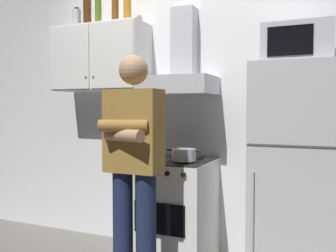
{
  "coord_description": "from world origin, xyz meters",
  "views": [
    {
      "loc": [
        1.11,
        -2.54,
        1.28
      ],
      "look_at": [
        0.0,
        0.0,
        1.15
      ],
      "focal_mm": 39.36,
      "sensor_mm": 36.0,
      "label": 1
    }
  ],
  "objects": [
    {
      "name": "upper_cabinet",
      "position": [
        -0.85,
        0.37,
        1.75
      ],
      "size": [
        0.9,
        0.37,
        0.6
      ],
      "color": "white"
    },
    {
      "name": "microwave",
      "position": [
        0.9,
        0.27,
        1.74
      ],
      "size": [
        0.48,
        0.37,
        0.28
      ],
      "color": "#B7BABF",
      "rests_on": "refrigerator"
    },
    {
      "name": "bottle_rum_dark",
      "position": [
        -1.02,
        0.41,
        2.18
      ],
      "size": [
        0.08,
        0.08,
        0.28
      ],
      "color": "#47230F",
      "rests_on": "upper_cabinet"
    },
    {
      "name": "stove_oven",
      "position": [
        -0.05,
        0.25,
        0.43
      ],
      "size": [
        0.6,
        0.62,
        0.87
      ],
      "color": "white",
      "rests_on": "ground_plane"
    },
    {
      "name": "bottle_liquor_amber",
      "position": [
        -0.56,
        0.37,
        2.21
      ],
      "size": [
        0.07,
        0.07,
        0.33
      ],
      "color": "#B7721E",
      "rests_on": "upper_cabinet"
    },
    {
      "name": "refrigerator",
      "position": [
        0.9,
        0.25,
        0.8
      ],
      "size": [
        0.6,
        0.62,
        1.6
      ],
      "color": "silver",
      "rests_on": "ground_plane"
    },
    {
      "name": "person_standing",
      "position": [
        -0.1,
        -0.36,
        0.9
      ],
      "size": [
        0.38,
        0.33,
        1.64
      ],
      "color": "#192342",
      "rests_on": "ground_plane"
    },
    {
      "name": "cooking_pot",
      "position": [
        0.08,
        0.13,
        0.92
      ],
      "size": [
        0.29,
        0.19,
        0.09
      ],
      "color": "#B7BABF",
      "rests_on": "stove_oven"
    },
    {
      "name": "range_hood",
      "position": [
        -0.05,
        0.38,
        1.6
      ],
      "size": [
        0.6,
        0.44,
        0.75
      ],
      "color": "#B7BABF"
    },
    {
      "name": "back_wall_tiled",
      "position": [
        0.0,
        0.6,
        1.35
      ],
      "size": [
        4.8,
        0.1,
        2.7
      ],
      "primitive_type": "cube",
      "color": "white",
      "rests_on": "ground_plane"
    },
    {
      "name": "bottle_olive_oil",
      "position": [
        -0.86,
        0.36,
        2.18
      ],
      "size": [
        0.06,
        0.06,
        0.27
      ],
      "color": "#4C6B19",
      "rests_on": "upper_cabinet"
    },
    {
      "name": "bottle_beer_brown",
      "position": [
        -0.68,
        0.35,
        2.17
      ],
      "size": [
        0.06,
        0.06,
        0.26
      ],
      "color": "brown",
      "rests_on": "upper_cabinet"
    },
    {
      "name": "bottle_canister_steel",
      "position": [
        -1.13,
        0.4,
        2.15
      ],
      "size": [
        0.08,
        0.08,
        0.2
      ],
      "color": "#B2B5BA",
      "rests_on": "upper_cabinet"
    }
  ]
}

